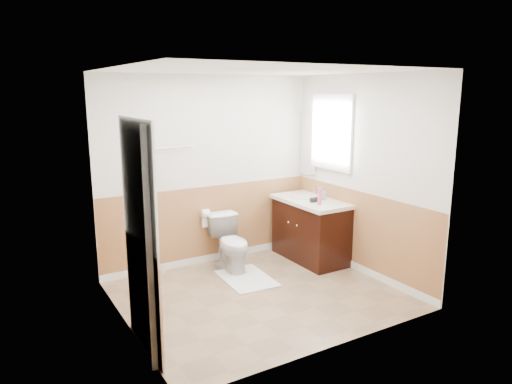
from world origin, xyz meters
TOP-DOWN VIEW (x-y plane):
  - floor at (0.00, 0.00)m, footprint 3.00×3.00m
  - ceiling at (0.00, 0.00)m, footprint 3.00×3.00m
  - wall_back at (0.00, 1.30)m, footprint 3.00×0.00m
  - wall_front at (0.00, -1.30)m, footprint 3.00×0.00m
  - wall_left at (-1.50, 0.00)m, footprint 0.00×3.00m
  - wall_right at (1.50, 0.00)m, footprint 0.00×3.00m
  - wainscot_back at (0.00, 1.29)m, footprint 3.00×0.00m
  - wainscot_front at (0.00, -1.29)m, footprint 3.00×0.00m
  - wainscot_left at (-1.49, 0.00)m, footprint 0.00×2.60m
  - wainscot_right at (1.49, 0.00)m, footprint 0.00×2.60m
  - toilet at (0.09, 0.87)m, footprint 0.44×0.72m
  - bath_mat at (0.09, 0.47)m, footprint 0.60×0.83m
  - vanity_cabinet at (1.21, 0.66)m, footprint 0.55×1.10m
  - vanity_knob_left at (0.91, 0.56)m, footprint 0.03×0.03m
  - vanity_knob_right at (0.91, 0.76)m, footprint 0.03×0.03m
  - countertop at (1.20, 0.66)m, footprint 0.60×1.15m
  - sink_basin at (1.21, 0.81)m, footprint 0.36×0.36m
  - faucet at (1.39, 0.81)m, footprint 0.02×0.02m
  - lotion_bottle at (1.11, 0.35)m, footprint 0.05×0.05m
  - soap_dispenser at (1.33, 0.57)m, footprint 0.10×0.10m
  - hair_dryer_body at (1.16, 0.50)m, footprint 0.14×0.07m
  - hair_dryer_handle at (1.13, 0.56)m, footprint 0.03×0.03m
  - mirror_panel at (1.48, 1.10)m, footprint 0.02×0.35m
  - window_frame at (1.47, 0.59)m, footprint 0.04×0.80m
  - window_glass at (1.49, 0.59)m, footprint 0.01×0.70m
  - door at (-1.40, -0.45)m, footprint 0.29×0.78m
  - door_frame at (-1.48, -0.45)m, footprint 0.02×0.92m
  - door_knob at (-1.34, -0.12)m, footprint 0.06×0.06m
  - towel_bar at (-0.55, 1.25)m, footprint 0.62×0.02m
  - tp_holder_bar at (-0.10, 1.23)m, footprint 0.14×0.02m
  - tp_roll at (-0.10, 1.23)m, footprint 0.10×0.11m
  - tp_sheet at (-0.10, 1.23)m, footprint 0.10×0.01m

SIDE VIEW (x-z plane):
  - floor at x=0.00m, z-range 0.00..0.00m
  - bath_mat at x=0.09m, z-range 0.00..0.02m
  - toilet at x=0.09m, z-range 0.00..0.71m
  - vanity_cabinet at x=1.21m, z-range 0.00..0.80m
  - wainscot_back at x=0.00m, z-range -1.00..2.00m
  - wainscot_front at x=0.00m, z-range -1.00..2.00m
  - wainscot_left at x=-1.49m, z-range -0.80..1.80m
  - wainscot_right at x=1.49m, z-range -0.80..1.80m
  - vanity_knob_left at x=0.91m, z-range 0.53..0.57m
  - vanity_knob_right at x=0.91m, z-range 0.53..0.57m
  - tp_sheet at x=-0.10m, z-range 0.51..0.67m
  - tp_holder_bar at x=-0.10m, z-range 0.69..0.71m
  - tp_roll at x=-0.10m, z-range 0.64..0.76m
  - countertop at x=1.20m, z-range 0.80..0.85m
  - hair_dryer_handle at x=1.13m, z-range 0.82..0.89m
  - sink_basin at x=1.21m, z-range 0.85..0.87m
  - hair_dryer_body at x=1.16m, z-range 0.85..0.92m
  - faucet at x=1.39m, z-range 0.85..0.99m
  - soap_dispenser at x=1.33m, z-range 0.85..1.02m
  - door_knob at x=-1.34m, z-range 0.92..0.98m
  - lotion_bottle at x=1.11m, z-range 0.85..1.07m
  - door at x=-1.40m, z-range 0.00..2.04m
  - door_frame at x=-1.48m, z-range -0.02..2.08m
  - wall_back at x=0.00m, z-range -0.25..2.75m
  - wall_front at x=0.00m, z-range -0.25..2.75m
  - wall_left at x=-1.50m, z-range -0.25..2.75m
  - wall_right at x=1.50m, z-range -0.25..2.75m
  - mirror_panel at x=1.48m, z-range 1.10..2.00m
  - towel_bar at x=-0.55m, z-range 1.59..1.61m
  - window_frame at x=1.47m, z-range 1.25..2.25m
  - window_glass at x=1.49m, z-range 1.30..2.20m
  - ceiling at x=0.00m, z-range 2.50..2.50m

